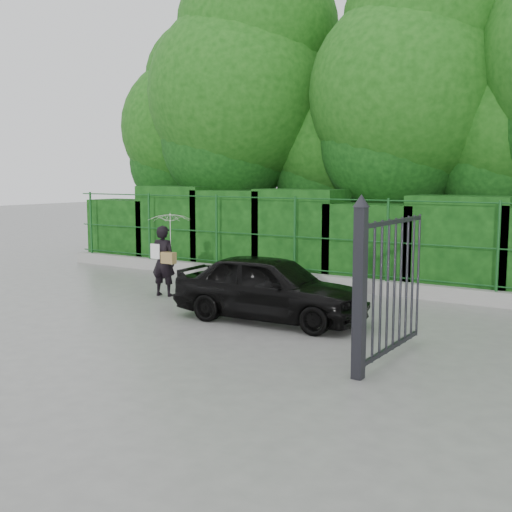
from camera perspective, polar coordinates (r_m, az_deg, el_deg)
The scene contains 8 objects.
ground at distance 11.93m, azimuth -9.13°, elevation -5.44°, with size 80.00×80.00×0.00m, color gray.
kerb at distance 15.46m, azimuth 2.16°, elevation -1.89°, with size 14.00×0.25×0.30m, color #9E9E99.
fence at distance 15.21m, azimuth 2.89°, elevation 1.95°, with size 14.13×0.06×1.80m.
hedge at distance 16.21m, azimuth 3.95°, elevation 1.73°, with size 14.20×1.20×2.28m.
trees at distance 17.76m, azimuth 11.05°, elevation 13.63°, with size 17.10×6.15×8.08m.
gate at distance 8.62m, azimuth 10.48°, elevation -2.31°, with size 0.22×2.33×2.36m.
woman at distance 13.82m, azimuth -7.86°, elevation 1.32°, with size 0.91×0.92×1.80m.
car at distance 11.46m, azimuth 1.28°, elevation -2.80°, with size 1.42×3.54×1.20m, color black.
Camera 1 is at (7.87, -8.58, 2.60)m, focal length 45.00 mm.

